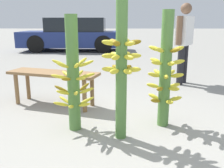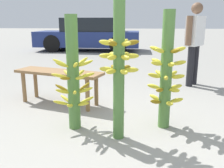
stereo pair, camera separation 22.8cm
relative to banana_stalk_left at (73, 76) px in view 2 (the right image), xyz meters
The scene contains 7 objects.
ground_plane 0.88m from the banana_stalk_left, 28.23° to the right, with size 80.00×80.00×0.00m, color gray.
banana_stalk_left is the anchor object (origin of this frame).
banana_stalk_center 0.61m from the banana_stalk_left, 21.71° to the right, with size 0.41×0.39×1.65m.
banana_stalk_right 1.05m from the banana_stalk_left, ahead, with size 0.43×0.43×1.35m.
vendor_person 2.86m from the banana_stalk_left, 50.55° to the left, with size 0.48×0.62×1.56m.
market_bench 0.99m from the banana_stalk_left, 117.07° to the left, with size 1.40×0.77×0.50m.
parked_car 7.99m from the banana_stalk_left, 98.94° to the left, with size 4.29×1.77×1.35m.
Camera 2 is at (0.14, -2.40, 1.23)m, focal length 40.00 mm.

